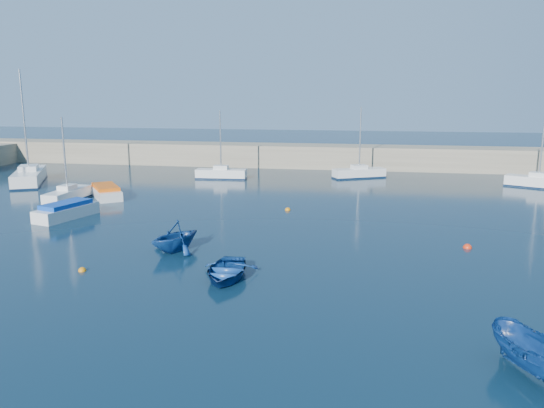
% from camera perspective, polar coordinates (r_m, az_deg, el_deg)
% --- Properties ---
extents(ground, '(220.00, 220.00, 0.00)m').
position_cam_1_polar(ground, '(19.06, -4.70, -15.03)').
color(ground, '#0C2335').
rests_on(ground, ground).
extents(back_wall, '(96.00, 4.50, 2.60)m').
position_cam_1_polar(back_wall, '(63.00, 6.01, 5.11)').
color(back_wall, gray).
rests_on(back_wall, ground).
extents(sailboat_3, '(1.52, 5.09, 6.77)m').
position_cam_1_polar(sailboat_3, '(45.97, -21.12, 0.92)').
color(sailboat_3, silver).
rests_on(sailboat_3, ground).
extents(sailboat_4, '(5.86, 8.46, 10.81)m').
position_cam_1_polar(sailboat_4, '(56.79, -24.65, 2.74)').
color(sailboat_4, silver).
rests_on(sailboat_4, ground).
extents(sailboat_5, '(5.20, 1.72, 6.88)m').
position_cam_1_polar(sailboat_5, '(54.54, -5.49, 3.29)').
color(sailboat_5, silver).
rests_on(sailboat_5, ground).
extents(sailboat_6, '(5.56, 3.81, 7.23)m').
position_cam_1_polar(sailboat_6, '(55.64, 9.34, 3.34)').
color(sailboat_6, silver).
rests_on(sailboat_6, ground).
extents(sailboat_7, '(5.79, 3.91, 7.54)m').
position_cam_1_polar(sailboat_7, '(54.95, 26.73, 2.16)').
color(sailboat_7, silver).
rests_on(sailboat_7, ground).
extents(motorboat_1, '(2.85, 4.96, 1.15)m').
position_cam_1_polar(motorboat_1, '(39.81, -21.24, -0.67)').
color(motorboat_1, silver).
rests_on(motorboat_1, ground).
extents(motorboat_2, '(4.51, 5.15, 1.05)m').
position_cam_1_polar(motorboat_2, '(46.69, -17.43, 1.28)').
color(motorboat_2, silver).
rests_on(motorboat_2, ground).
extents(dinghy_center, '(2.84, 3.88, 0.78)m').
position_cam_1_polar(dinghy_center, '(25.27, -4.98, -7.17)').
color(dinghy_center, navy).
rests_on(dinghy_center, ground).
extents(dinghy_left, '(4.03, 4.21, 1.72)m').
position_cam_1_polar(dinghy_left, '(29.80, -10.40, -3.43)').
color(dinghy_left, navy).
rests_on(dinghy_left, ground).
extents(dinghy_right, '(2.87, 3.99, 1.45)m').
position_cam_1_polar(dinghy_right, '(18.61, 26.72, -14.57)').
color(dinghy_right, navy).
rests_on(dinghy_right, ground).
extents(buoy_0, '(0.40, 0.40, 0.40)m').
position_cam_1_polar(buoy_0, '(27.97, -19.73, -6.80)').
color(buoy_0, orange).
rests_on(buoy_0, ground).
extents(buoy_1, '(0.50, 0.50, 0.50)m').
position_cam_1_polar(buoy_1, '(32.10, 20.27, -4.46)').
color(buoy_1, red).
rests_on(buoy_1, ground).
extents(buoy_3, '(0.42, 0.42, 0.42)m').
position_cam_1_polar(buoy_3, '(39.74, 1.70, -0.67)').
color(buoy_3, orange).
rests_on(buoy_3, ground).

